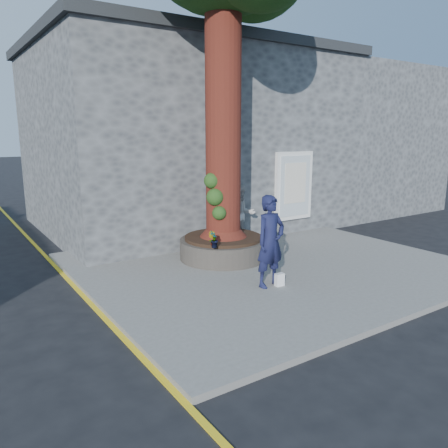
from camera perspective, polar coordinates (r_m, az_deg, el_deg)
ground at (r=9.74m, az=2.52°, el=-8.62°), size 120.00×120.00×0.00m
pavement at (r=11.34m, az=5.68°, el=-5.34°), size 9.00×8.00×0.12m
yellow_line at (r=9.32m, az=-16.90°, el=-10.10°), size 0.10×30.00×0.01m
stone_shop at (r=16.56m, az=-5.24°, el=11.00°), size 10.30×8.30×6.30m
neighbour_shop at (r=21.56m, az=14.11°, el=10.49°), size 6.00×8.00×6.00m
planter at (r=11.62m, az=-0.10°, el=-3.06°), size 2.30×2.30×0.60m
man at (r=9.41m, az=6.10°, el=-2.27°), size 0.76×0.53×2.00m
woman at (r=12.86m, az=2.22°, el=1.20°), size 1.04×0.92×1.80m
shopping_bag at (r=9.67m, az=7.26°, el=-7.22°), size 0.21×0.14×0.28m
plant_a at (r=10.35m, az=-1.42°, el=-2.00°), size 0.26×0.24×0.41m
plant_b at (r=10.35m, az=-1.41°, el=-2.05°), size 0.30×0.30×0.40m
plant_c at (r=12.58m, az=0.96°, el=0.40°), size 0.28×0.28×0.36m
plant_d at (r=11.78m, az=1.23°, el=-0.54°), size 0.27×0.30×0.31m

